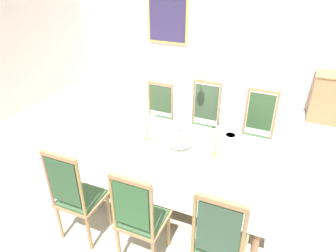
# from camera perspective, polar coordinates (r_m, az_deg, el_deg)

# --- Properties ---
(ground) EXTENTS (7.52, 6.24, 0.04)m
(ground) POSITION_cam_1_polar(r_m,az_deg,el_deg) (4.17, 2.90, -11.70)
(ground) COLOR #AAAE9D
(back_wall) EXTENTS (7.52, 0.08, 3.52)m
(back_wall) POSITION_cam_1_polar(r_m,az_deg,el_deg) (6.29, 14.18, 19.77)
(back_wall) COLOR silver
(back_wall) RESTS_ON ground
(dining_table) EXTENTS (2.27, 1.15, 0.76)m
(dining_table) POSITION_cam_1_polar(r_m,az_deg,el_deg) (3.59, 2.11, -4.99)
(dining_table) COLOR #9C7847
(dining_table) RESTS_ON ground
(tablecloth) EXTENTS (2.29, 1.17, 0.40)m
(tablecloth) POSITION_cam_1_polar(r_m,az_deg,el_deg) (3.61, 2.10, -5.36)
(tablecloth) COLOR white
(tablecloth) RESTS_ON dining_table
(chair_south_a) EXTENTS (0.44, 0.42, 1.16)m
(chair_south_a) POSITION_cam_1_polar(r_m,az_deg,el_deg) (3.31, -16.90, -12.28)
(chair_south_a) COLOR #A07E53
(chair_south_a) RESTS_ON ground
(chair_north_a) EXTENTS (0.44, 0.42, 1.06)m
(chair_north_a) POSITION_cam_1_polar(r_m,az_deg,el_deg) (4.69, -2.04, 1.85)
(chair_north_a) COLOR #A57848
(chair_north_a) RESTS_ON ground
(chair_south_b) EXTENTS (0.44, 0.42, 1.12)m
(chair_south_b) POSITION_cam_1_polar(r_m,az_deg,el_deg) (2.99, -5.37, -16.61)
(chair_south_b) COLOR #A1794F
(chair_south_b) RESTS_ON ground
(chair_north_b) EXTENTS (0.44, 0.42, 1.19)m
(chair_north_b) POSITION_cam_1_polar(r_m,az_deg,el_deg) (4.45, 6.55, 0.68)
(chair_north_b) COLOR #A87B46
(chair_north_b) RESTS_ON ground
(chair_south_c) EXTENTS (0.44, 0.42, 1.16)m
(chair_south_c) POSITION_cam_1_polar(r_m,az_deg,el_deg) (2.80, 9.55, -20.71)
(chair_south_c) COLOR #9C7045
(chair_south_c) RESTS_ON ground
(chair_north_c) EXTENTS (0.44, 0.42, 1.19)m
(chair_north_c) POSITION_cam_1_polar(r_m,az_deg,el_deg) (4.33, 16.24, -1.26)
(chair_north_c) COLOR #A3774A
(chair_north_c) RESTS_ON ground
(soup_tureen) EXTENTS (0.30, 0.30, 0.24)m
(soup_tureen) POSITION_cam_1_polar(r_m,az_deg,el_deg) (3.49, 2.16, -2.41)
(soup_tureen) COLOR white
(soup_tureen) RESTS_ON tablecloth
(candlestick_west) EXTENTS (0.07, 0.07, 0.33)m
(candlestick_west) POSITION_cam_1_polar(r_m,az_deg,el_deg) (3.63, -4.06, -0.82)
(candlestick_west) COLOR gold
(candlestick_west) RESTS_ON tablecloth
(candlestick_east) EXTENTS (0.07, 0.07, 0.38)m
(candlestick_east) POSITION_cam_1_polar(r_m,az_deg,el_deg) (3.36, 8.91, -3.27)
(candlestick_east) COLOR gold
(candlestick_east) RESTS_ON tablecloth
(bowl_near_left) EXTENTS (0.17, 0.17, 0.03)m
(bowl_near_left) POSITION_cam_1_polar(r_m,az_deg,el_deg) (3.14, 5.27, -8.75)
(bowl_near_left) COLOR white
(bowl_near_left) RESTS_ON tablecloth
(bowl_near_right) EXTENTS (0.15, 0.15, 0.04)m
(bowl_near_right) POSITION_cam_1_polar(r_m,az_deg,el_deg) (3.80, 11.64, -1.81)
(bowl_near_right) COLOR white
(bowl_near_right) RESTS_ON tablecloth
(bowl_far_left) EXTENTS (0.17, 0.17, 0.04)m
(bowl_far_left) POSITION_cam_1_polar(r_m,az_deg,el_deg) (4.12, -3.42, 1.44)
(bowl_far_left) COLOR white
(bowl_far_left) RESTS_ON tablecloth
(spoon_primary) EXTENTS (0.03, 0.18, 0.01)m
(spoon_primary) POSITION_cam_1_polar(r_m,az_deg,el_deg) (3.14, 7.41, -9.13)
(spoon_primary) COLOR gold
(spoon_primary) RESTS_ON tablecloth
(spoon_secondary) EXTENTS (0.04, 0.18, 0.01)m
(spoon_secondary) POSITION_cam_1_polar(r_m,az_deg,el_deg) (3.82, 13.26, -2.13)
(spoon_secondary) COLOR gold
(spoon_secondary) RESTS_ON tablecloth
(framed_painting) EXTENTS (0.90, 0.05, 1.31)m
(framed_painting) POSITION_cam_1_polar(r_m,az_deg,el_deg) (6.68, -0.08, 20.78)
(framed_painting) COLOR #D1B251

